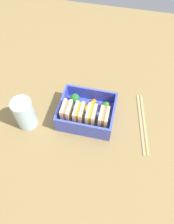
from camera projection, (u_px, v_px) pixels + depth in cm
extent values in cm
cube|color=olive|center=(87.00, 119.00, 65.03)|extent=(120.00, 120.00, 2.00)
cube|color=#4252CB|center=(87.00, 116.00, 63.71)|extent=(15.42, 12.78, 1.20)
cube|color=#4252CB|center=(82.00, 129.00, 58.00)|extent=(15.42, 0.60, 4.53)
cube|color=#4252CB|center=(91.00, 94.00, 64.67)|extent=(15.42, 0.60, 4.53)
cube|color=#4252CB|center=(113.00, 115.00, 60.43)|extent=(0.60, 11.58, 4.53)
cube|color=#4252CB|center=(62.00, 106.00, 62.24)|extent=(0.60, 11.58, 4.53)
cube|color=#DABF85|center=(106.00, 120.00, 58.55)|extent=(0.80, 4.94, 6.23)
cube|color=#D87259|center=(103.00, 119.00, 58.65)|extent=(0.80, 4.55, 5.73)
cube|color=#DABF85|center=(101.00, 119.00, 58.75)|extent=(0.80, 4.94, 6.23)
cube|color=beige|center=(94.00, 118.00, 58.97)|extent=(0.80, 4.94, 6.23)
cube|color=orange|center=(91.00, 117.00, 59.07)|extent=(0.80, 4.55, 5.73)
cube|color=beige|center=(88.00, 117.00, 59.17)|extent=(0.80, 4.94, 6.23)
cube|color=beige|center=(82.00, 115.00, 59.39)|extent=(0.80, 4.94, 6.23)
cube|color=orange|center=(79.00, 115.00, 59.49)|extent=(0.80, 4.55, 5.73)
cube|color=beige|center=(76.00, 114.00, 59.59)|extent=(0.80, 4.94, 6.23)
cube|color=beige|center=(70.00, 113.00, 59.81)|extent=(0.80, 4.94, 6.23)
cube|color=#D87259|center=(67.00, 113.00, 59.91)|extent=(0.80, 4.55, 5.73)
cube|color=beige|center=(64.00, 112.00, 60.00)|extent=(0.80, 4.94, 6.23)
sphere|color=red|center=(106.00, 107.00, 62.91)|extent=(3.02, 3.02, 3.02)
cone|color=#2F812D|center=(106.00, 103.00, 61.41)|extent=(1.81, 1.81, 0.60)
cylinder|color=orange|center=(89.00, 106.00, 64.17)|extent=(3.76, 5.05, 1.46)
cylinder|color=#8FC06E|center=(75.00, 102.00, 64.74)|extent=(1.38, 1.38, 1.68)
sphere|color=#23712E|center=(75.00, 98.00, 63.21)|extent=(2.88, 2.88, 2.88)
cylinder|color=tan|center=(144.00, 123.00, 62.76)|extent=(4.27, 19.94, 0.70)
cylinder|color=tan|center=(141.00, 122.00, 62.78)|extent=(4.27, 19.94, 0.70)
cylinder|color=silver|center=(25.00, 114.00, 59.11)|extent=(5.53, 5.53, 9.64)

